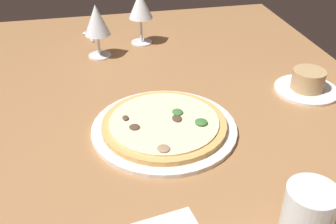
{
  "coord_description": "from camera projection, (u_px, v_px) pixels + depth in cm",
  "views": [
    {
      "loc": [
        77.13,
        -17.51,
        55.8
      ],
      "look_at": [
        2.66,
        -1.44,
        7.0
      ],
      "focal_mm": 42.92,
      "sensor_mm": 36.0,
      "label": 1
    }
  ],
  "objects": [
    {
      "name": "water_glass",
      "position": [
        306.0,
        222.0,
        0.61
      ],
      "size": [
        7.81,
        7.81,
        11.4
      ],
      "color": "silver",
      "rests_on": "dining_table"
    },
    {
      "name": "wine_glass_far",
      "position": [
        97.0,
        21.0,
        1.17
      ],
      "size": [
        7.67,
        7.67,
        16.05
      ],
      "color": "silver",
      "rests_on": "dining_table"
    },
    {
      "name": "spoon",
      "position": [
        89.0,
        34.0,
        1.37
      ],
      "size": [
        9.7,
        4.33,
        1.0
      ],
      "color": "silver",
      "rests_on": "dining_table"
    },
    {
      "name": "ramekin_on_saucer",
      "position": [
        307.0,
        83.0,
        1.03
      ],
      "size": [
        16.32,
        16.32,
        5.93
      ],
      "color": "silver",
      "rests_on": "dining_table"
    },
    {
      "name": "wine_glass_near",
      "position": [
        140.0,
        7.0,
        1.25
      ],
      "size": [
        7.58,
        7.58,
        16.88
      ],
      "color": "silver",
      "rests_on": "dining_table"
    },
    {
      "name": "pizza_main",
      "position": [
        164.0,
        126.0,
        0.89
      ],
      "size": [
        32.34,
        32.34,
        3.34
      ],
      "color": "silver",
      "rests_on": "dining_table"
    },
    {
      "name": "dining_table",
      "position": [
        172.0,
        123.0,
        0.96
      ],
      "size": [
        150.0,
        110.0,
        4.0
      ],
      "primitive_type": "cube",
      "color": "#996B42",
      "rests_on": "ground"
    }
  ]
}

